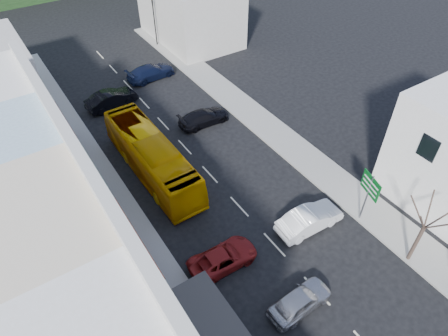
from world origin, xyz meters
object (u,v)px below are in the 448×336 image
(car_white, at_px, (309,220))
(car_red, at_px, (223,257))
(pedestrian_left, at_px, (139,271))
(direction_sign, at_px, (366,199))
(car_silver, at_px, (300,301))
(traffic_signal, at_px, (155,23))
(street_tree, at_px, (424,228))
(bus, at_px, (152,157))

(car_white, xyz_separation_m, car_red, (-6.45, 0.70, 0.00))
(pedestrian_left, height_order, direction_sign, direction_sign)
(car_silver, height_order, car_white, same)
(car_white, distance_m, car_red, 6.49)
(direction_sign, xyz_separation_m, traffic_signal, (0.33, 32.09, 0.72))
(car_white, height_order, direction_sign, direction_sign)
(street_tree, bearing_deg, bus, 121.38)
(bus, distance_m, car_white, 12.46)
(bus, height_order, traffic_signal, traffic_signal)
(bus, distance_m, pedestrian_left, 9.60)
(car_red, relative_size, direction_sign, 1.13)
(car_silver, relative_size, street_tree, 0.71)
(bus, bearing_deg, street_tree, -59.30)
(bus, xyz_separation_m, car_red, (-0.09, -9.98, -0.85))
(car_silver, height_order, street_tree, street_tree)
(car_red, bearing_deg, street_tree, -120.79)
(car_silver, relative_size, traffic_signal, 0.80)
(bus, height_order, car_silver, bus)
(car_white, bearing_deg, traffic_signal, -5.03)
(bus, height_order, car_red, bus)
(bus, height_order, direction_sign, direction_sign)
(bus, distance_m, street_tree, 18.92)
(car_silver, height_order, traffic_signal, traffic_signal)
(traffic_signal, bearing_deg, pedestrian_left, 83.33)
(car_white, relative_size, street_tree, 0.71)
(car_white, height_order, car_red, same)
(direction_sign, distance_m, street_tree, 4.13)
(car_silver, bearing_deg, car_white, -50.15)
(car_white, bearing_deg, street_tree, -145.51)
(bus, bearing_deg, car_white, -59.90)
(car_white, distance_m, pedestrian_left, 11.48)
(pedestrian_left, distance_m, direction_sign, 15.17)
(direction_sign, bearing_deg, pedestrian_left, -178.62)
(car_silver, distance_m, car_red, 5.21)
(direction_sign, relative_size, street_tree, 0.66)
(car_silver, bearing_deg, car_red, 19.85)
(bus, xyz_separation_m, traffic_signal, (10.12, 19.99, 1.21))
(car_white, xyz_separation_m, pedestrian_left, (-11.21, 2.42, 0.30))
(car_silver, height_order, direction_sign, direction_sign)
(street_tree, xyz_separation_m, traffic_signal, (0.30, 36.08, -0.35))
(bus, height_order, car_white, bus)
(car_red, distance_m, street_tree, 11.89)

